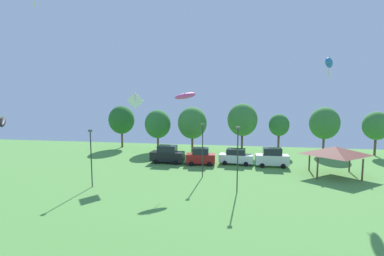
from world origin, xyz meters
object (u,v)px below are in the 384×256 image
at_px(treeline_tree_0, 122,120).
at_px(treeline_tree_6, 376,126).
at_px(parked_car_leftmost, 167,154).
at_px(light_post_1, 238,156).
at_px(treeline_tree_3, 242,120).
at_px(treeline_tree_5, 324,123).
at_px(parked_car_second_from_left, 201,157).
at_px(kite_flying_7, 329,63).
at_px(park_pavilion, 335,151).
at_px(treeline_tree_2, 192,123).
at_px(light_post_0, 203,147).
at_px(light_post_2, 91,155).
at_px(treeline_tree_1, 158,124).
at_px(treeline_tree_4, 279,125).
at_px(kite_flying_6, 135,101).
at_px(kite_flying_0, 185,96).
at_px(parked_car_rightmost_in_row, 272,158).
at_px(kite_flying_4, 2,122).
at_px(parked_car_third_from_left, 236,157).

relative_size(treeline_tree_0, treeline_tree_6, 1.08).
relative_size(parked_car_leftmost, light_post_1, 0.72).
xyz_separation_m(treeline_tree_3, treeline_tree_5, (13.55, 2.11, -0.57)).
xyz_separation_m(parked_car_second_from_left, light_post_1, (5.17, -11.14, 2.58)).
distance_m(light_post_1, treeline_tree_5, 26.70).
xyz_separation_m(kite_flying_7, park_pavilion, (1.47, 0.92, -10.47)).
height_order(kite_flying_7, park_pavilion, kite_flying_7).
height_order(parked_car_leftmost, treeline_tree_6, treeline_tree_6).
bearing_deg(park_pavilion, treeline_tree_2, 149.33).
bearing_deg(light_post_0, light_post_2, -153.50).
xyz_separation_m(treeline_tree_2, treeline_tree_6, (29.62, 1.94, -0.19)).
bearing_deg(parked_car_leftmost, treeline_tree_2, 76.38).
xyz_separation_m(treeline_tree_1, treeline_tree_4, (20.63, 0.98, 0.05)).
distance_m(kite_flying_6, light_post_0, 10.67).
bearing_deg(treeline_tree_1, kite_flying_7, -28.30).
bearing_deg(treeline_tree_1, treeline_tree_4, 2.73).
bearing_deg(treeline_tree_2, kite_flying_6, -112.58).
xyz_separation_m(light_post_0, treeline_tree_6, (26.04, 16.85, 1.23)).
bearing_deg(treeline_tree_0, treeline_tree_1, -16.97).
height_order(kite_flying_0, park_pavilion, kite_flying_0).
height_order(park_pavilion, light_post_0, light_post_0).
bearing_deg(kite_flying_0, treeline_tree_3, 64.03).
bearing_deg(kite_flying_0, light_post_1, -43.25).
distance_m(kite_flying_6, parked_car_rightmost_in_row, 19.97).
bearing_deg(treeline_tree_3, treeline_tree_1, -179.71).
distance_m(kite_flying_0, parked_car_second_from_left, 10.04).
distance_m(kite_flying_7, treeline_tree_3, 18.08).
distance_m(parked_car_leftmost, treeline_tree_1, 10.29).
distance_m(kite_flying_4, kite_flying_7, 35.67).
distance_m(kite_flying_0, light_post_0, 6.60).
height_order(kite_flying_4, kite_flying_6, kite_flying_6).
xyz_separation_m(parked_car_rightmost_in_row, park_pavilion, (7.08, -3.30, 1.82)).
xyz_separation_m(parked_car_third_from_left, treeline_tree_6, (22.14, 9.62, 3.75)).
bearing_deg(light_post_2, treeline_tree_0, 104.55).
bearing_deg(treeline_tree_5, parked_car_rightmost_in_row, -130.93).
height_order(light_post_2, treeline_tree_0, treeline_tree_0).
distance_m(light_post_2, treeline_tree_6, 43.57).
distance_m(kite_flying_0, treeline_tree_0, 22.97).
distance_m(kite_flying_4, parked_car_rightmost_in_row, 32.24).
distance_m(kite_flying_4, treeline_tree_5, 45.68).
bearing_deg(parked_car_third_from_left, parked_car_second_from_left, -163.48).
relative_size(kite_flying_4, treeline_tree_2, 0.33).
distance_m(treeline_tree_2, treeline_tree_5, 22.09).
bearing_deg(kite_flying_0, treeline_tree_1, 117.64).
bearing_deg(kite_flying_6, parked_car_second_from_left, 28.09).
relative_size(parked_car_leftmost, treeline_tree_6, 0.68).
height_order(parked_car_rightmost_in_row, park_pavilion, park_pavilion).
bearing_deg(kite_flying_4, treeline_tree_0, 86.77).
bearing_deg(treeline_tree_1, treeline_tree_6, 2.20).
bearing_deg(parked_car_rightmost_in_row, treeline_tree_5, 47.89).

